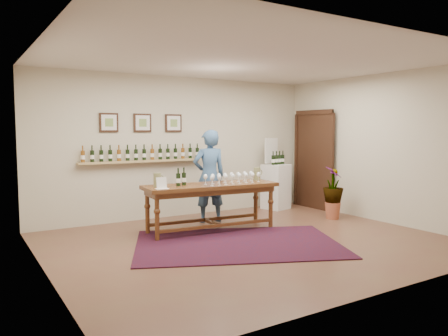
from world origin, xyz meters
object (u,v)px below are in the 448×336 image
tasting_table (211,191)px  potted_plant (333,193)px  display_pedestal (276,187)px  person (209,176)px

tasting_table → potted_plant: bearing=-2.8°
display_pedestal → potted_plant: (0.26, -1.47, 0.03)m
potted_plant → person: 2.46m
tasting_table → potted_plant: 2.59m
display_pedestal → potted_plant: size_ratio=1.11×
tasting_table → person: (0.36, 0.68, 0.18)m
tasting_table → display_pedestal: bearing=31.0°
display_pedestal → person: person is taller
tasting_table → display_pedestal: display_pedestal is taller
person → tasting_table: bearing=72.4°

